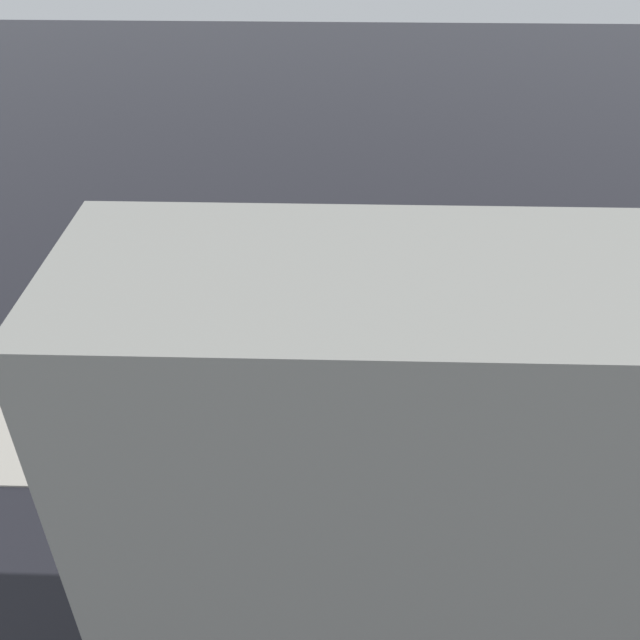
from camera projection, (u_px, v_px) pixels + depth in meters
ground_plane at (378, 312)px, 17.56m from camera, size 60.00×60.00×0.00m
kerb_strip at (385, 432)px, 14.13m from camera, size 24.00×3.20×0.04m
moving_hatchback at (408, 280)px, 16.84m from camera, size 3.98×1.89×2.06m
fire_hydrant at (231, 366)px, 15.23m from camera, size 0.42×0.31×0.80m
pedestrian at (177, 362)px, 14.88m from camera, size 0.31×0.56×1.22m
metal_railing at (458, 476)px, 12.25m from camera, size 8.50×0.04×1.05m
sign_post at (219, 357)px, 13.58m from camera, size 0.07×0.44×2.40m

